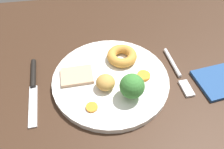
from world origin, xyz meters
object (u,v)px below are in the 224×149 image
(broccoli_floret, at_px, (132,86))
(knife, at_px, (33,84))
(dinner_plate, at_px, (112,80))
(yorkshire_pudding, at_px, (122,56))
(meat_slice_main, at_px, (77,76))
(fork, at_px, (178,72))
(folded_napkin, at_px, (221,81))
(carrot_coin_back, at_px, (92,107))
(carrot_coin_front, at_px, (144,76))
(roast_potato_left, at_px, (106,83))

(broccoli_floret, bearing_deg, knife, -19.09)
(dinner_plate, distance_m, broccoli_floret, 0.07)
(yorkshire_pudding, bearing_deg, meat_slice_main, 20.06)
(knife, bearing_deg, broccoli_floret, 67.85)
(fork, bearing_deg, meat_slice_main, -96.63)
(dinner_plate, bearing_deg, folded_napkin, 170.53)
(carrot_coin_back, distance_m, fork, 0.22)
(carrot_coin_back, distance_m, folded_napkin, 0.30)
(dinner_plate, distance_m, meat_slice_main, 0.08)
(dinner_plate, xyz_separation_m, folded_napkin, (-0.25, 0.04, -0.00))
(dinner_plate, xyz_separation_m, meat_slice_main, (0.08, -0.01, 0.01))
(folded_napkin, bearing_deg, broccoli_floret, 4.05)
(carrot_coin_front, bearing_deg, fork, -174.23)
(meat_slice_main, xyz_separation_m, knife, (0.10, -0.00, -0.01))
(meat_slice_main, height_order, folded_napkin, meat_slice_main)
(yorkshire_pudding, distance_m, roast_potato_left, 0.10)
(carrot_coin_front, relative_size, carrot_coin_back, 1.24)
(meat_slice_main, relative_size, roast_potato_left, 1.73)
(yorkshire_pudding, relative_size, broccoli_floret, 1.27)
(knife, distance_m, folded_napkin, 0.43)
(yorkshire_pudding, relative_size, roast_potato_left, 1.75)
(carrot_coin_front, bearing_deg, carrot_coin_back, 27.75)
(meat_slice_main, bearing_deg, folded_napkin, 170.32)
(fork, distance_m, folded_napkin, 0.10)
(meat_slice_main, height_order, carrot_coin_back, meat_slice_main)
(knife, bearing_deg, dinner_plate, 81.76)
(carrot_coin_front, relative_size, broccoli_floret, 0.52)
(dinner_plate, relative_size, roast_potato_left, 6.38)
(roast_potato_left, distance_m, fork, 0.18)
(yorkshire_pudding, distance_m, fork, 0.14)
(meat_slice_main, height_order, yorkshire_pudding, yorkshire_pudding)
(dinner_plate, relative_size, yorkshire_pudding, 3.65)
(dinner_plate, height_order, broccoli_floret, broccoli_floret)
(carrot_coin_front, relative_size, fork, 0.19)
(yorkshire_pudding, distance_m, carrot_coin_front, 0.07)
(dinner_plate, bearing_deg, fork, 179.95)
(knife, bearing_deg, fork, 84.16)
(carrot_coin_front, distance_m, carrot_coin_back, 0.14)
(roast_potato_left, xyz_separation_m, folded_napkin, (-0.26, 0.01, -0.03))
(meat_slice_main, bearing_deg, carrot_coin_front, 171.17)
(dinner_plate, distance_m, yorkshire_pudding, 0.07)
(fork, bearing_deg, yorkshire_pudding, -116.86)
(dinner_plate, height_order, roast_potato_left, roast_potato_left)
(yorkshire_pudding, height_order, folded_napkin, yorkshire_pudding)
(yorkshire_pudding, distance_m, carrot_coin_back, 0.15)
(carrot_coin_front, height_order, knife, carrot_coin_front)
(dinner_plate, distance_m, carrot_coin_front, 0.07)
(knife, bearing_deg, carrot_coin_front, 81.19)
(broccoli_floret, height_order, folded_napkin, broccoli_floret)
(dinner_plate, distance_m, carrot_coin_back, 0.09)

